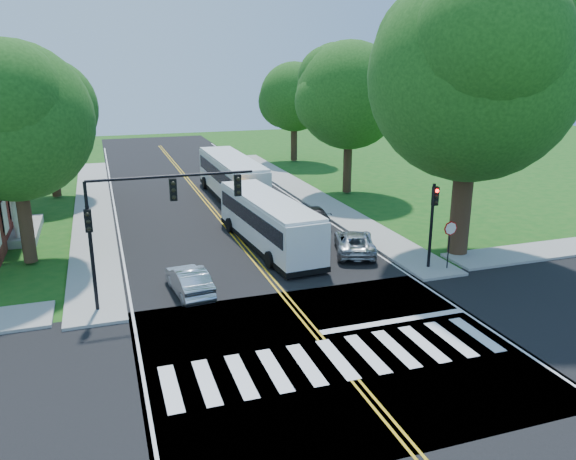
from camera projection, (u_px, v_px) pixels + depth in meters
name	position (u px, v px, depth m)	size (l,w,h in m)	color
ground	(332.00, 353.00, 20.86)	(140.00, 140.00, 0.00)	#144E13
road	(226.00, 225.00, 37.19)	(14.00, 96.00, 0.01)	black
cross_road	(332.00, 353.00, 20.85)	(60.00, 12.00, 0.01)	black
center_line	(214.00, 210.00, 40.81)	(0.36, 70.00, 0.01)	gold
edge_line_w	(116.00, 218.00, 38.72)	(0.12, 70.00, 0.01)	silver
edge_line_e	(301.00, 203.00, 42.90)	(0.12, 70.00, 0.01)	silver
crosswalk	(337.00, 359.00, 20.40)	(12.60, 3.00, 0.01)	silver
stop_bar	(394.00, 321.00, 23.38)	(6.60, 0.40, 0.01)	silver
sidewalk_nw	(93.00, 209.00, 40.97)	(2.60, 40.00, 0.15)	gray
sidewalk_ne	(306.00, 193.00, 46.07)	(2.60, 40.00, 0.15)	gray
tree_ne_big	(473.00, 77.00, 28.73)	(10.80, 10.80, 14.91)	#372616
tree_west_near	(12.00, 122.00, 27.87)	(8.00, 8.00, 11.40)	#372616
tree_west_far	(47.00, 108.00, 42.69)	(7.60, 7.60, 10.67)	#372616
tree_east_mid	(350.00, 96.00, 43.91)	(8.40, 8.40, 11.93)	#372616
tree_east_far	(294.00, 97.00, 59.02)	(7.20, 7.20, 10.34)	#372616
signal_nw	(146.00, 210.00, 23.63)	(7.15, 0.46, 5.66)	black
signal_ne	(433.00, 215.00, 28.37)	(0.30, 0.46, 4.40)	black
stop_sign	(450.00, 233.00, 28.46)	(0.76, 0.08, 2.53)	black
bus_lead	(268.00, 221.00, 32.48)	(3.32, 11.40, 2.91)	silver
bus_follow	(232.00, 177.00, 44.04)	(3.15, 12.69, 3.28)	silver
hatchback	(189.00, 281.00, 25.94)	(1.40, 4.01, 1.32)	silver
suv	(355.00, 242.00, 31.59)	(2.10, 4.56, 1.27)	#A6A9AD
dark_sedan	(313.00, 214.00, 37.60)	(1.59, 3.91, 1.14)	black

